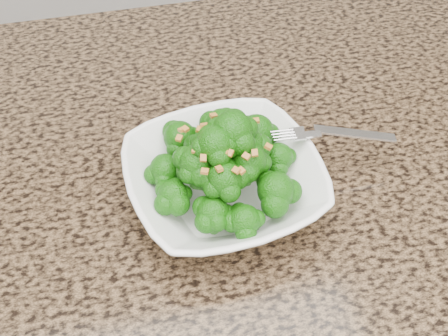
{
  "coord_description": "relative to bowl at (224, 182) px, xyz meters",
  "views": [
    {
      "loc": [
        0.03,
        -0.03,
        1.41
      ],
      "look_at": [
        0.12,
        0.39,
        0.95
      ],
      "focal_mm": 45.0,
      "sensor_mm": 36.0,
      "label": 1
    }
  ],
  "objects": [
    {
      "name": "fork",
      "position": [
        0.11,
        0.02,
        0.03
      ],
      "size": [
        0.17,
        0.05,
        0.01
      ],
      "primitive_type": null,
      "rotation": [
        0.0,
        0.0,
        -0.16
      ],
      "color": "silver",
      "rests_on": "bowl"
    },
    {
      "name": "broccoli_pile",
      "position": [
        0.0,
        0.0,
        0.07
      ],
      "size": [
        0.19,
        0.19,
        0.08
      ],
      "primitive_type": null,
      "color": "#18660B",
      "rests_on": "bowl"
    },
    {
      "name": "granite_counter",
      "position": [
        -0.12,
        -0.09,
        -0.04
      ],
      "size": [
        1.64,
        1.04,
        0.03
      ],
      "primitive_type": "cube",
      "color": "brown",
      "rests_on": "cabinet"
    },
    {
      "name": "garlic_topping",
      "position": [
        0.0,
        0.0,
        0.11
      ],
      "size": [
        0.12,
        0.12,
        0.01
      ],
      "primitive_type": null,
      "color": "#BF7D2E",
      "rests_on": "broccoli_pile"
    },
    {
      "name": "bowl",
      "position": [
        0.0,
        0.0,
        0.0
      ],
      "size": [
        0.25,
        0.25,
        0.05
      ],
      "primitive_type": "imported",
      "rotation": [
        0.0,
        0.0,
        0.14
      ],
      "color": "white",
      "rests_on": "granite_counter"
    }
  ]
}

